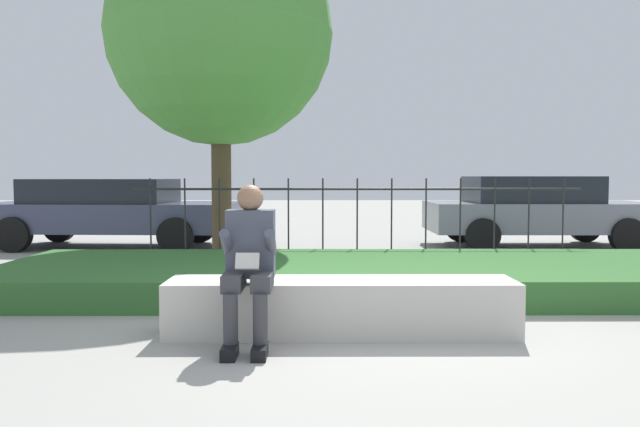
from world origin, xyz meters
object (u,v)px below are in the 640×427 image
at_px(stone_bench, 341,310).
at_px(car_parked_right, 536,209).
at_px(car_parked_left, 110,210).
at_px(tree_behind_fence, 220,34).
at_px(person_seated_reader, 249,258).

distance_m(stone_bench, car_parked_right, 7.65).
distance_m(car_parked_left, car_parked_right, 8.03).
distance_m(stone_bench, tree_behind_fence, 5.87).
bearing_deg(car_parked_left, person_seated_reader, -60.80).
height_order(stone_bench, car_parked_left, car_parked_left).
xyz_separation_m(person_seated_reader, tree_behind_fence, (-0.95, 4.86, 2.83)).
height_order(stone_bench, car_parked_right, car_parked_right).
bearing_deg(stone_bench, tree_behind_fence, 110.38).
xyz_separation_m(stone_bench, tree_behind_fence, (-1.69, 4.54, 3.32)).
bearing_deg(person_seated_reader, stone_bench, 23.70).
relative_size(car_parked_left, car_parked_right, 1.15).
xyz_separation_m(car_parked_right, tree_behind_fence, (-5.62, -2.00, 2.81)).
relative_size(person_seated_reader, car_parked_right, 0.31).
bearing_deg(car_parked_right, stone_bench, -120.56).
xyz_separation_m(person_seated_reader, car_parked_right, (4.67, 6.87, 0.02)).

